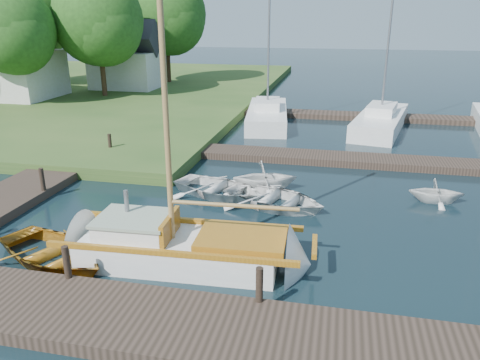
% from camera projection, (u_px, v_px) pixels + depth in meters
% --- Properties ---
extents(ground, '(160.00, 160.00, 0.00)m').
position_uv_depth(ground, '(240.00, 215.00, 14.98)').
color(ground, black).
rests_on(ground, ground).
extents(near_dock, '(18.00, 2.20, 0.30)m').
position_uv_depth(near_dock, '(177.00, 326.00, 9.40)').
color(near_dock, '#2C221A').
rests_on(near_dock, ground).
extents(left_dock, '(2.20, 18.00, 0.30)m').
position_uv_depth(left_dock, '(52.00, 174.00, 18.37)').
color(left_dock, '#2C221A').
rests_on(left_dock, ground).
extents(far_dock, '(14.00, 1.60, 0.30)m').
position_uv_depth(far_dock, '(316.00, 158.00, 20.52)').
color(far_dock, '#2C221A').
rests_on(far_dock, ground).
extents(pontoon, '(30.00, 1.60, 0.30)m').
position_uv_depth(pontoon, '(462.00, 121.00, 27.68)').
color(pontoon, '#2C221A').
rests_on(pontoon, ground).
extents(mooring_post_1, '(0.16, 0.16, 0.80)m').
position_uv_depth(mooring_post_1, '(67.00, 262.00, 10.74)').
color(mooring_post_1, black).
rests_on(mooring_post_1, near_dock).
extents(mooring_post_2, '(0.16, 0.16, 0.80)m').
position_uv_depth(mooring_post_2, '(259.00, 285.00, 9.84)').
color(mooring_post_2, black).
rests_on(mooring_post_2, near_dock).
extents(mooring_post_4, '(0.16, 0.16, 0.80)m').
position_uv_depth(mooring_post_4, '(42.00, 179.00, 16.14)').
color(mooring_post_4, black).
rests_on(mooring_post_4, left_dock).
extents(mooring_post_5, '(0.16, 0.16, 0.80)m').
position_uv_depth(mooring_post_5, '(110.00, 143.00, 20.75)').
color(mooring_post_5, black).
rests_on(mooring_post_5, left_dock).
extents(sailboat, '(7.23, 2.29, 9.83)m').
position_uv_depth(sailboat, '(187.00, 250.00, 12.02)').
color(sailboat, silver).
rests_on(sailboat, ground).
extents(dinghy, '(4.28, 3.74, 0.74)m').
position_uv_depth(dinghy, '(52.00, 248.00, 12.08)').
color(dinghy, brown).
rests_on(dinghy, ground).
extents(tender_a, '(4.09, 3.49, 0.72)m').
position_uv_depth(tender_a, '(220.00, 186.00, 16.53)').
color(tender_a, silver).
rests_on(tender_a, ground).
extents(tender_b, '(2.76, 2.53, 1.22)m').
position_uv_depth(tender_b, '(265.00, 175.00, 16.90)').
color(tender_b, silver).
rests_on(tender_b, ground).
extents(tender_c, '(4.23, 3.62, 0.74)m').
position_uv_depth(tender_c, '(274.00, 196.00, 15.59)').
color(tender_c, silver).
rests_on(tender_c, ground).
extents(tender_d, '(1.80, 1.56, 0.94)m').
position_uv_depth(tender_d, '(437.00, 189.00, 15.88)').
color(tender_d, silver).
rests_on(tender_d, ground).
extents(marina_boat_0, '(3.16, 7.64, 9.72)m').
position_uv_depth(marina_boat_0, '(267.00, 114.00, 27.50)').
color(marina_boat_0, silver).
rests_on(marina_boat_0, ground).
extents(marina_boat_2, '(3.67, 7.86, 11.03)m').
position_uv_depth(marina_boat_2, '(381.00, 119.00, 26.00)').
color(marina_boat_2, silver).
rests_on(marina_boat_2, ground).
extents(house_a, '(6.30, 5.00, 6.29)m').
position_uv_depth(house_a, '(9.00, 62.00, 32.72)').
color(house_a, beige).
rests_on(house_a, shore).
extents(house_c, '(5.25, 4.00, 5.28)m').
position_uv_depth(house_c, '(127.00, 61.00, 37.18)').
color(house_c, beige).
rests_on(house_c, shore).
extents(tree_2, '(5.83, 5.75, 7.82)m').
position_uv_depth(tree_2, '(11.00, 28.00, 29.76)').
color(tree_2, '#332114').
rests_on(tree_2, shore).
extents(tree_3, '(6.41, 6.38, 8.74)m').
position_uv_depth(tree_3, '(98.00, 19.00, 32.46)').
color(tree_3, '#332114').
rests_on(tree_3, shore).
extents(tree_4, '(7.01, 7.01, 9.66)m').
position_uv_depth(tree_4, '(31.00, 11.00, 37.56)').
color(tree_4, '#332114').
rests_on(tree_4, shore).
extents(tree_7, '(6.83, 6.83, 9.38)m').
position_uv_depth(tree_7, '(166.00, 13.00, 39.31)').
color(tree_7, '#332114').
rests_on(tree_7, shore).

